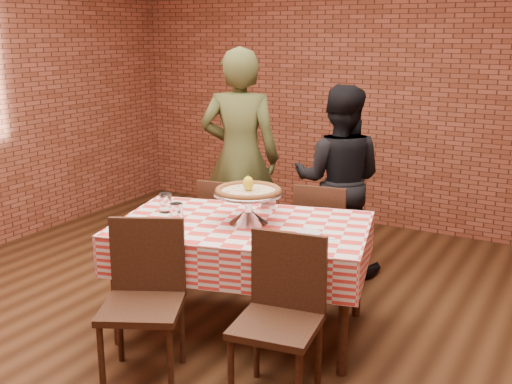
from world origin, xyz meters
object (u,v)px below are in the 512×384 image
at_px(table, 243,278).
at_px(condiment_caddy, 268,200).
at_px(water_glass_right, 166,203).
at_px(diner_black, 339,180).
at_px(pizza, 248,191).
at_px(diner_olive, 240,158).
at_px(chair_far_left, 229,229).
at_px(chair_near_left, 142,306).
at_px(pizza_stand, 248,208).
at_px(chair_far_right, 324,236).
at_px(water_glass_left, 176,213).
at_px(chair_near_right, 276,325).

relative_size(table, condiment_caddy, 11.09).
bearing_deg(water_glass_right, diner_black, 62.38).
xyz_separation_m(table, pizza, (0.03, 0.03, 0.59)).
bearing_deg(pizza, diner_black, 85.70).
height_order(diner_olive, diner_black, diner_olive).
relative_size(pizza, chair_far_left, 0.50).
bearing_deg(diner_black, table, 69.86).
bearing_deg(chair_far_left, chair_near_left, 94.64).
height_order(table, diner_olive, diner_olive).
bearing_deg(pizza_stand, chair_near_left, -103.94).
relative_size(table, chair_far_right, 1.85).
xyz_separation_m(pizza_stand, diner_olive, (-0.71, 1.07, 0.07)).
bearing_deg(diner_black, chair_far_left, 28.46).
xyz_separation_m(chair_near_left, diner_olive, (-0.50, 1.91, 0.46)).
distance_m(pizza, diner_black, 1.31).
bearing_deg(diner_olive, table, 101.47).
height_order(pizza, diner_black, diner_black).
bearing_deg(water_glass_left, diner_black, 72.11).
bearing_deg(chair_far_right, diner_olive, -22.11).
xyz_separation_m(condiment_caddy, chair_near_right, (0.59, -0.98, -0.37)).
bearing_deg(chair_near_right, pizza_stand, 121.81).
relative_size(water_glass_right, condiment_caddy, 0.93).
xyz_separation_m(pizza, chair_far_left, (-0.58, 0.67, -0.54)).
bearing_deg(chair_far_left, chair_near_right, 121.56).
height_order(chair_near_right, chair_far_left, chair_near_right).
distance_m(water_glass_left, water_glass_right, 0.28).
bearing_deg(table, diner_olive, 121.90).
xyz_separation_m(water_glass_left, diner_black, (0.50, 1.54, -0.04)).
bearing_deg(diner_olive, chair_near_left, 84.34).
bearing_deg(chair_far_left, water_glass_left, 91.89).
bearing_deg(pizza, water_glass_left, -148.65).
relative_size(chair_near_left, diner_black, 0.59).
xyz_separation_m(table, diner_black, (0.13, 1.32, 0.41)).
height_order(pizza, diner_olive, diner_olive).
bearing_deg(chair_far_right, water_glass_right, 40.79).
bearing_deg(chair_far_left, pizza, 121.70).
height_order(condiment_caddy, chair_near_left, chair_near_left).
height_order(pizza_stand, chair_near_left, pizza_stand).
xyz_separation_m(table, diner_olive, (-0.68, 1.09, 0.55)).
xyz_separation_m(pizza, chair_far_right, (0.17, 0.87, -0.53)).
height_order(chair_near_left, chair_near_right, chair_near_left).
bearing_deg(chair_near_left, water_glass_left, 80.77).
xyz_separation_m(water_glass_left, diner_olive, (-0.31, 1.31, 0.10)).
bearing_deg(chair_near_right, chair_near_left, -175.07).
relative_size(condiment_caddy, chair_near_right, 0.16).
bearing_deg(water_glass_left, pizza, 31.35).
height_order(water_glass_left, chair_far_left, water_glass_left).
height_order(chair_near_left, chair_far_left, chair_near_left).
distance_m(condiment_caddy, chair_far_left, 0.76).
bearing_deg(chair_near_right, table, 124.50).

